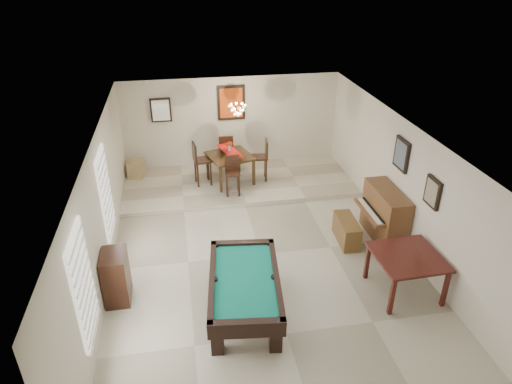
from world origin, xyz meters
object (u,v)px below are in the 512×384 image
object	(u,v)px
piano_bench	(347,231)
corner_bench	(136,169)
dining_chair_south	(233,176)
dining_chair_east	(259,160)
chandelier	(237,106)
dining_chair_west	(203,163)
apothecary_chest	(116,277)
flower_vase	(230,146)
square_table	(405,273)
upright_piano	(379,215)
pool_table	(245,296)
dining_chair_north	(226,152)
dining_table	(230,166)

from	to	relation	value
piano_bench	corner_bench	xyz separation A→B (m)	(-4.59, 3.85, 0.08)
dining_chair_south	dining_chair_east	bearing A→B (deg)	46.32
dining_chair_south	dining_chair_east	xyz separation A→B (m)	(0.81, 0.71, 0.06)
piano_bench	chandelier	bearing A→B (deg)	122.06
dining_chair_east	dining_chair_west	bearing A→B (deg)	-83.45
apothecary_chest	flower_vase	distance (m)	4.89
square_table	upright_piano	world-z (taller)	upright_piano
upright_piano	dining_chair_west	xyz separation A→B (m)	(-3.53, 3.09, 0.12)
pool_table	dining_chair_east	world-z (taller)	dining_chair_east
upright_piano	piano_bench	xyz separation A→B (m)	(-0.70, -0.00, -0.31)
corner_bench	chandelier	world-z (taller)	chandelier
apothecary_chest	pool_table	bearing A→B (deg)	-19.08
dining_chair_south	upright_piano	bearing A→B (deg)	-34.74
pool_table	dining_chair_east	xyz separation A→B (m)	(1.16, 4.87, 0.31)
dining_chair_south	dining_chair_north	distance (m)	1.48
dining_chair_east	dining_chair_north	bearing A→B (deg)	-126.82
piano_bench	chandelier	xyz separation A→B (m)	(-1.90, 3.03, 1.94)
apothecary_chest	dining_chair_north	xyz separation A→B (m)	(2.53, 4.89, 0.17)
dining_table	dining_chair_south	bearing A→B (deg)	-92.34
dining_table	dining_chair_south	xyz separation A→B (m)	(-0.03, -0.71, 0.06)
square_table	flower_vase	world-z (taller)	flower_vase
square_table	dining_chair_north	world-z (taller)	dining_chair_north
flower_vase	dining_chair_north	bearing A→B (deg)	91.93
pool_table	upright_piano	size ratio (longest dim) A/B	1.57
dining_chair_south	chandelier	distance (m)	1.74
pool_table	dining_chair_south	size ratio (longest dim) A/B	2.18
upright_piano	corner_bench	size ratio (longest dim) A/B	2.83
upright_piano	dining_chair_north	distance (m)	4.78
dining_table	dining_chair_south	size ratio (longest dim) A/B	1.07
dining_chair_west	corner_bench	size ratio (longest dim) A/B	2.35
dining_chair_east	chandelier	world-z (taller)	chandelier
flower_vase	dining_chair_east	distance (m)	0.90
piano_bench	dining_table	world-z (taller)	dining_table
dining_chair_north	dining_chair_west	xyz separation A→B (m)	(-0.69, -0.76, 0.05)
square_table	upright_piano	bearing A→B (deg)	82.04
dining_chair_south	dining_table	bearing A→B (deg)	92.74
upright_piano	piano_bench	distance (m)	0.76
apothecary_chest	chandelier	xyz separation A→B (m)	(2.77, 4.07, 1.72)
upright_piano	dining_chair_east	bearing A→B (deg)	123.40
square_table	apothecary_chest	distance (m)	5.17
square_table	dining_chair_west	bearing A→B (deg)	124.13
pool_table	flower_vase	size ratio (longest dim) A/B	8.31
square_table	dining_chair_south	distance (m)	4.87
apothecary_chest	chandelier	bearing A→B (deg)	55.80
pool_table	square_table	xyz separation A→B (m)	(2.94, 0.04, 0.04)
apothecary_chest	dining_chair_west	world-z (taller)	dining_chair_west
dining_chair_north	chandelier	xyz separation A→B (m)	(0.24, -0.82, 1.56)
pool_table	square_table	size ratio (longest dim) A/B	1.87
flower_vase	dining_chair_west	size ratio (longest dim) A/B	0.23
piano_bench	dining_chair_south	size ratio (longest dim) A/B	0.94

